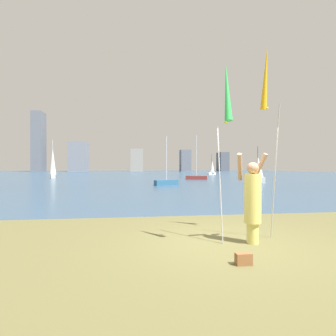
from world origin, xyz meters
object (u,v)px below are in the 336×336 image
person (253,199)px  sailboat_0 (212,168)px  kite_flag_right (266,82)px  sailboat_2 (196,177)px  sailboat_4 (53,164)px  bag (244,259)px  kite_flag_left (227,96)px  sailboat_3 (166,182)px  sailboat_1 (258,172)px

person → sailboat_0: bearing=78.9°
kite_flag_right → sailboat_2: 29.59m
sailboat_2 → sailboat_0: bearing=68.1°
kite_flag_right → person: bearing=-133.6°
sailboat_2 → sailboat_4: (-19.35, 6.73, 1.73)m
kite_flag_right → bag: (-1.37, -1.90, -3.57)m
person → kite_flag_left: 2.23m
bag → sailboat_3: (1.47, 20.51, 0.21)m
bag → sailboat_1: bearing=63.7°
person → bag: size_ratio=7.24×
person → kite_flag_left: (-0.64, -0.19, 2.13)m
person → sailboat_4: (-13.33, 36.31, 1.13)m
kite_flag_left → sailboat_2: 30.63m
bag → sailboat_0: bearing=73.6°
bag → sailboat_1: 25.26m
sailboat_2 → sailboat_3: sailboat_2 is taller
sailboat_4 → sailboat_2: bearing=-19.2°
sailboat_0 → sailboat_4: size_ratio=0.78×
sailboat_1 → sailboat_3: size_ratio=0.86×
kite_flag_right → sailboat_1: size_ratio=1.20×
kite_flag_left → sailboat_1: size_ratio=1.01×
sailboat_3 → sailboat_1: bearing=12.3°
person → kite_flag_left: size_ratio=0.51×
sailboat_0 → sailboat_2: size_ratio=0.75×
kite_flag_right → sailboat_1: (9.80, 20.72, -2.52)m
bag → sailboat_1: (11.17, 22.63, 1.05)m
bag → sailboat_0: (15.27, 51.99, 1.35)m
person → kite_flag_right: 2.87m
kite_flag_left → sailboat_1: bearing=62.8°
person → sailboat_0: 52.81m
kite_flag_right → sailboat_4: bearing=111.4°
bag → sailboat_2: 31.55m
sailboat_3 → person: bearing=-92.2°
sailboat_4 → kite_flag_left: bearing=-70.8°
kite_flag_left → kite_flag_right: size_ratio=0.84×
person → sailboat_0: (14.54, 50.76, 0.49)m
sailboat_1 → sailboat_3: (-9.70, -2.12, -0.85)m
sailboat_1 → sailboat_2: size_ratio=0.66×
kite_flag_right → bag: 4.27m
sailboat_0 → sailboat_2: 22.85m
sailboat_1 → sailboat_4: bearing=147.9°
sailboat_0 → sailboat_3: size_ratio=0.98×
bag → sailboat_0: 54.21m
kite_flag_right → sailboat_0: size_ratio=1.05×
sailboat_4 → sailboat_3: bearing=-50.4°
kite_flag_left → kite_flag_right: (1.28, 0.87, 0.59)m
sailboat_0 → sailboat_1: bearing=-97.9°
sailboat_0 → sailboat_1: (-4.10, -29.36, -0.30)m
sailboat_3 → sailboat_4: sailboat_4 is taller
sailboat_0 → sailboat_3: bearing=-113.7°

